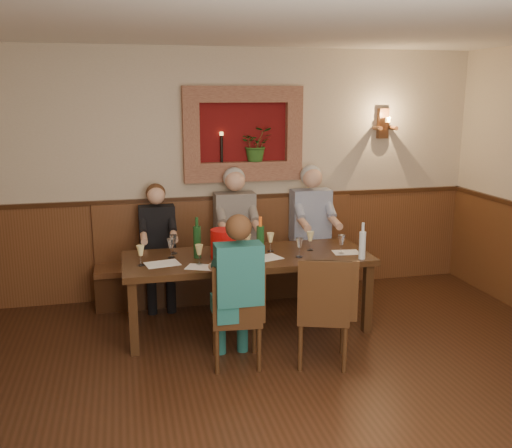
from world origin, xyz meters
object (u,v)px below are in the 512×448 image
Objects in this scene: dining_table at (247,263)px; wine_bottle_green_b at (197,241)px; spittoon_bucket at (223,244)px; person_bench_mid at (236,246)px; person_chair_front at (237,304)px; person_bench_left at (159,257)px; chair_near_right at (322,332)px; wine_bottle_green_a at (260,241)px; chair_near_left at (236,335)px; person_bench_right at (313,241)px; bench at (230,269)px; water_bottle at (362,244)px.

dining_table is 6.02× the size of wine_bottle_green_b.
spittoon_bucket is (-0.24, -0.04, 0.22)m from dining_table.
person_chair_front is (-0.32, -1.61, -0.07)m from person_bench_mid.
person_bench_left is 1.00× the size of person_chair_front.
spittoon_bucket reaches higher than dining_table.
wine_bottle_green_a reaches higher than chair_near_right.
dining_table is 2.56× the size of chair_near_left.
person_bench_left is at bearing 133.91° from dining_table.
person_bench_right is (0.96, 0.84, -0.05)m from dining_table.
spittoon_bucket is 0.69× the size of wine_bottle_green_a.
dining_table is 1.27m from person_bench_right.
spittoon_bucket is at bearing 88.27° from person_chair_front.
bench is 1.76m from person_chair_front.
wine_bottle_green_a is (0.37, 0.63, 0.65)m from chair_near_left.
dining_table is 1.78× the size of person_bench_left.
wine_bottle_green_b is at bearing 111.28° from chair_near_left.
person_bench_right is at bearing -0.00° from person_bench_mid.
person_bench_left is 0.87m from person_bench_mid.
person_bench_right is 1.32m from wine_bottle_green_a.
person_bench_left is 3.39× the size of wine_bottle_green_b.
wine_bottle_green_a is (0.36, 0.65, 0.36)m from person_chair_front.
person_bench_mid is at bearing 92.45° from wine_bottle_green_a.
spittoon_bucket is 0.26m from wine_bottle_green_b.
person_bench_mid is at bearing 129.50° from water_bottle.
person_bench_mid is 1.00m from wine_bottle_green_b.
person_bench_left is at bearing 108.60° from person_chair_front.
person_chair_front reaches higher than water_bottle.
water_bottle is (1.29, -0.32, 0.00)m from spittoon_bucket.
person_chair_front is (-1.22, -1.61, -0.07)m from person_bench_right.
chair_near_left is 2.64× the size of water_bottle.
person_chair_front is at bearing -71.40° from person_bench_left.
wine_bottle_green_b is at bearing 175.04° from dining_table.
person_chair_front reaches higher than wine_bottle_green_a.
dining_table is 0.90m from chair_near_left.
chair_near_right reaches higher than chair_near_left.
chair_near_left is 2.35× the size of wine_bottle_green_b.
person_bench_mid is 1.01m from wine_bottle_green_a.
wine_bottle_green_a is 1.03× the size of wine_bottle_green_b.
wine_bottle_green_b is (-0.48, -0.90, 0.59)m from bench.
water_bottle is (1.85, -1.20, 0.34)m from person_bench_left.
person_bench_left reaches higher than bench.
chair_near_left is 0.74m from chair_near_right.
dining_table is at bearing 76.90° from chair_near_left.
dining_table is 6.76× the size of water_bottle.
bench is 3.20× the size of chair_near_left.
wine_bottle_green_a is at bearing -51.61° from dining_table.
person_bench_left reaches higher than wine_bottle_green_a.
person_bench_right reaches higher than bench.
water_bottle reaches higher than chair_near_left.
person_bench_right is at bearing 35.99° from spittoon_bucket.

